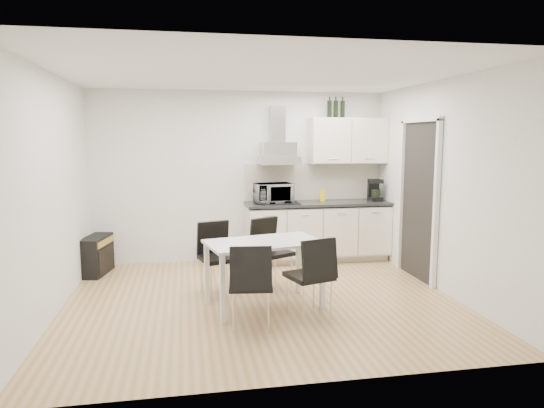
# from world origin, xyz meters

# --- Properties ---
(ground) EXTENTS (4.50, 4.50, 0.00)m
(ground) POSITION_xyz_m (0.00, 0.00, 0.00)
(ground) COLOR tan
(ground) RESTS_ON ground
(wall_back) EXTENTS (4.50, 0.10, 2.60)m
(wall_back) POSITION_xyz_m (0.00, 2.00, 1.30)
(wall_back) COLOR white
(wall_back) RESTS_ON ground
(wall_front) EXTENTS (4.50, 0.10, 2.60)m
(wall_front) POSITION_xyz_m (0.00, -2.00, 1.30)
(wall_front) COLOR white
(wall_front) RESTS_ON ground
(wall_left) EXTENTS (0.10, 4.00, 2.60)m
(wall_left) POSITION_xyz_m (-2.25, 0.00, 1.30)
(wall_left) COLOR white
(wall_left) RESTS_ON ground
(wall_right) EXTENTS (0.10, 4.00, 2.60)m
(wall_right) POSITION_xyz_m (2.25, 0.00, 1.30)
(wall_right) COLOR white
(wall_right) RESTS_ON ground
(ceiling) EXTENTS (4.50, 4.50, 0.00)m
(ceiling) POSITION_xyz_m (0.00, 0.00, 2.60)
(ceiling) COLOR white
(ceiling) RESTS_ON wall_back
(doorway) EXTENTS (0.08, 1.04, 2.10)m
(doorway) POSITION_xyz_m (2.21, 0.55, 1.05)
(doorway) COLOR white
(doorway) RESTS_ON ground
(kitchenette) EXTENTS (2.22, 0.64, 2.52)m
(kitchenette) POSITION_xyz_m (1.18, 1.73, 0.83)
(kitchenette) COLOR beige
(kitchenette) RESTS_ON ground
(dining_table) EXTENTS (1.38, 0.97, 0.75)m
(dining_table) POSITION_xyz_m (0.00, -0.20, 0.66)
(dining_table) COLOR white
(dining_table) RESTS_ON ground
(chair_far_left) EXTENTS (0.57, 0.61, 0.88)m
(chair_far_left) POSITION_xyz_m (-0.47, 0.31, 0.44)
(chair_far_left) COLOR black
(chair_far_left) RESTS_ON ground
(chair_far_right) EXTENTS (0.62, 0.64, 0.88)m
(chair_far_right) POSITION_xyz_m (0.22, 0.46, 0.44)
(chair_far_right) COLOR black
(chair_far_right) RESTS_ON ground
(chair_near_left) EXTENTS (0.49, 0.55, 0.88)m
(chair_near_left) POSITION_xyz_m (-0.24, -0.81, 0.44)
(chair_near_left) COLOR black
(chair_near_left) RESTS_ON ground
(chair_near_right) EXTENTS (0.57, 0.61, 0.88)m
(chair_near_right) POSITION_xyz_m (0.41, -0.62, 0.44)
(chair_near_right) COLOR black
(chair_near_right) RESTS_ON ground
(guitar_amp) EXTENTS (0.40, 0.68, 0.54)m
(guitar_amp) POSITION_xyz_m (-2.10, 1.51, 0.27)
(guitar_amp) COLOR black
(guitar_amp) RESTS_ON ground
(floor_speaker) EXTENTS (0.24, 0.23, 0.32)m
(floor_speaker) POSITION_xyz_m (-0.51, 1.90, 0.16)
(floor_speaker) COLOR black
(floor_speaker) RESTS_ON ground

